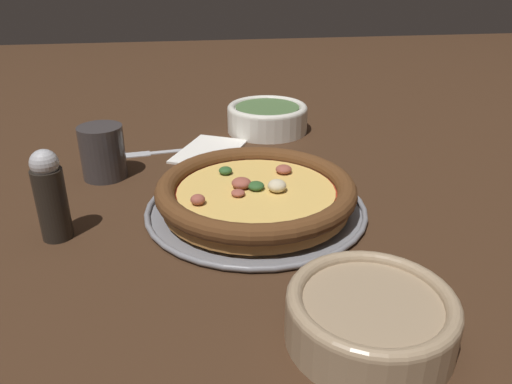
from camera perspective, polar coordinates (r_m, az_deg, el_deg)
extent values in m
plane|color=#3D2616|center=(0.69, 0.00, -2.23)|extent=(3.00, 3.00, 0.00)
cylinder|color=gray|center=(0.69, 0.00, -2.02)|extent=(0.30, 0.30, 0.01)
torus|color=gray|center=(0.69, 0.00, -1.81)|extent=(0.30, 0.30, 0.01)
cylinder|color=#A86B33|center=(0.68, 0.00, -0.78)|extent=(0.25, 0.25, 0.02)
torus|color=#563319|center=(0.68, 0.00, 0.39)|extent=(0.27, 0.27, 0.03)
cylinder|color=#A32D19|center=(0.68, 0.00, 0.06)|extent=(0.23, 0.23, 0.00)
cylinder|color=#E5B75B|center=(0.68, 0.00, 0.23)|extent=(0.21, 0.21, 0.00)
ellipsoid|color=beige|center=(0.67, 2.42, 0.72)|extent=(0.04, 0.04, 0.02)
ellipsoid|color=#994C3D|center=(0.64, -6.67, -0.86)|extent=(0.02, 0.02, 0.01)
ellipsoid|color=#994C3D|center=(0.68, -1.68, 1.04)|extent=(0.03, 0.03, 0.01)
ellipsoid|color=#994C3D|center=(0.66, -2.07, -0.11)|extent=(0.03, 0.03, 0.01)
ellipsoid|color=#2D5628|center=(0.67, -0.03, 0.66)|extent=(0.03, 0.03, 0.01)
ellipsoid|color=#994C3D|center=(0.72, 3.18, 2.61)|extent=(0.03, 0.03, 0.01)
ellipsoid|color=#2D5628|center=(0.72, -3.51, 2.47)|extent=(0.02, 0.02, 0.01)
cylinder|color=#9E8466|center=(0.48, 12.88, -14.05)|extent=(0.16, 0.16, 0.04)
torus|color=#9E8466|center=(0.47, 13.14, -12.04)|extent=(0.16, 0.16, 0.02)
cylinder|color=silver|center=(1.00, 1.29, 8.26)|extent=(0.16, 0.16, 0.05)
torus|color=silver|center=(1.00, 1.31, 9.53)|extent=(0.16, 0.16, 0.02)
cylinder|color=#4C6B3D|center=(0.99, 1.31, 9.64)|extent=(0.13, 0.13, 0.00)
cylinder|color=#383333|center=(0.82, -17.11, 4.37)|extent=(0.07, 0.07, 0.08)
cube|color=white|center=(0.90, -5.35, 4.81)|extent=(0.17, 0.15, 0.01)
cube|color=#B7B7BC|center=(0.91, -8.05, 4.84)|extent=(0.03, 0.13, 0.00)
cube|color=#B7B7BC|center=(0.91, -13.43, 4.23)|extent=(0.03, 0.05, 0.00)
cylinder|color=black|center=(0.66, -22.25, -1.32)|extent=(0.04, 0.04, 0.09)
sphere|color=#B2B2B7|center=(0.64, -23.06, 3.05)|extent=(0.03, 0.03, 0.03)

